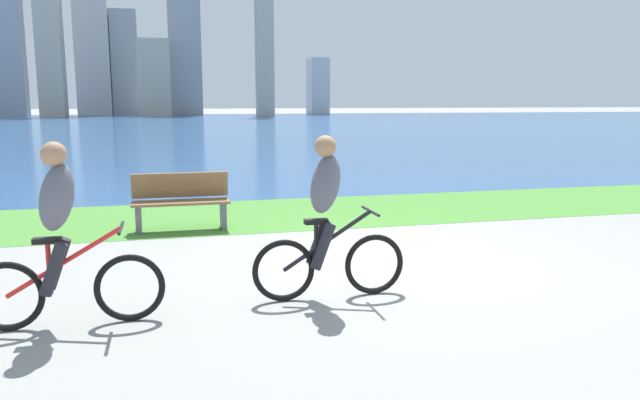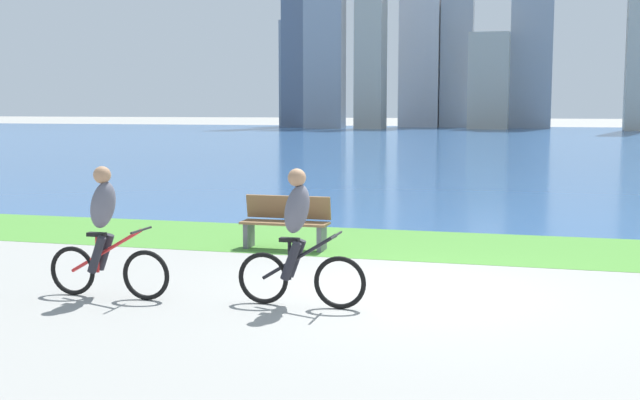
% 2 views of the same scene
% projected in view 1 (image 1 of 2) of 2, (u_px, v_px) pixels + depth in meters
% --- Properties ---
extents(ground_plane, '(300.00, 300.00, 0.00)m').
position_uv_depth(ground_plane, '(397.00, 262.00, 7.69)').
color(ground_plane, gray).
extents(grass_strip_bayside, '(120.00, 3.16, 0.01)m').
position_uv_depth(grass_strip_bayside, '(325.00, 211.00, 11.17)').
color(grass_strip_bayside, '#478433').
rests_on(grass_strip_bayside, ground).
extents(bay_water_surface, '(300.00, 81.44, 0.00)m').
position_uv_depth(bay_water_surface, '(199.00, 124.00, 51.62)').
color(bay_water_surface, '#2D568C').
rests_on(bay_water_surface, ground).
extents(cyclist_lead, '(1.62, 0.52, 1.68)m').
position_uv_depth(cyclist_lead, '(327.00, 219.00, 6.16)').
color(cyclist_lead, black).
rests_on(cyclist_lead, ground).
extents(cyclist_trailing, '(1.68, 0.52, 1.68)m').
position_uv_depth(cyclist_trailing, '(61.00, 237.00, 5.36)').
color(cyclist_trailing, black).
rests_on(cyclist_trailing, ground).
extents(bench_near_path, '(1.50, 0.47, 0.90)m').
position_uv_depth(bench_near_path, '(181.00, 202.00, 9.52)').
color(bench_near_path, brown).
rests_on(bench_near_path, ground).
extents(city_skyline_far_shore, '(48.69, 10.97, 27.05)m').
position_uv_depth(city_skyline_far_shore, '(107.00, 39.00, 78.97)').
color(city_skyline_far_shore, '#8C939E').
rests_on(city_skyline_far_shore, ground).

